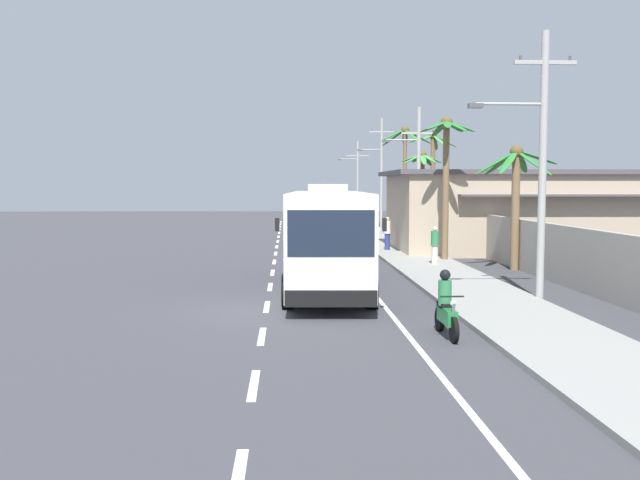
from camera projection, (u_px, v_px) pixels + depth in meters
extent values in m
plane|color=#3A3A3F|center=(266.00, 310.00, 20.28)|extent=(160.00, 160.00, 0.00)
cube|color=gray|center=(429.00, 267.00, 30.55)|extent=(3.20, 90.00, 0.14)
cube|color=white|center=(238.00, 480.00, 8.54)|extent=(0.16, 2.00, 0.01)
cube|color=white|center=(254.00, 385.00, 12.63)|extent=(0.16, 2.00, 0.01)
cube|color=white|center=(262.00, 336.00, 16.73)|extent=(0.16, 2.00, 0.01)
cube|color=white|center=(267.00, 307.00, 20.82)|extent=(0.16, 2.00, 0.01)
cube|color=white|center=(270.00, 287.00, 24.91)|extent=(0.16, 2.00, 0.01)
cube|color=white|center=(273.00, 273.00, 29.00)|extent=(0.16, 2.00, 0.01)
cube|color=white|center=(274.00, 262.00, 33.09)|extent=(0.16, 2.00, 0.01)
cube|color=white|center=(276.00, 253.00, 37.18)|extent=(0.16, 2.00, 0.01)
cube|color=white|center=(277.00, 247.00, 41.28)|extent=(0.16, 2.00, 0.01)
cube|color=white|center=(278.00, 241.00, 45.37)|extent=(0.16, 2.00, 0.01)
cube|color=white|center=(279.00, 237.00, 49.46)|extent=(0.16, 2.00, 0.01)
cube|color=white|center=(279.00, 233.00, 53.55)|extent=(0.16, 2.00, 0.01)
cube|color=white|center=(280.00, 229.00, 57.64)|extent=(0.16, 2.00, 0.01)
cube|color=white|center=(280.00, 227.00, 61.73)|extent=(0.16, 2.00, 0.01)
cube|color=white|center=(281.00, 224.00, 65.82)|extent=(0.16, 2.00, 0.01)
cube|color=white|center=(281.00, 222.00, 69.92)|extent=(0.16, 2.00, 0.01)
cube|color=white|center=(345.00, 257.00, 35.38)|extent=(0.14, 70.00, 0.01)
cube|color=#9E998E|center=(489.00, 237.00, 34.63)|extent=(0.24, 60.00, 2.17)
cube|color=white|center=(328.00, 235.00, 24.45)|extent=(3.04, 11.85, 2.98)
cube|color=#192333|center=(328.00, 220.00, 24.61)|extent=(3.03, 10.91, 0.95)
cube|color=#192333|center=(331.00, 233.00, 18.60)|extent=(2.32, 0.20, 1.25)
cube|color=blue|center=(328.00, 254.00, 24.50)|extent=(3.07, 11.61, 0.54)
cube|color=black|center=(331.00, 299.00, 18.65)|extent=(2.48, 0.27, 0.44)
cube|color=#B7B7B7|center=(327.00, 188.00, 25.79)|extent=(1.50, 2.64, 0.28)
cube|color=black|center=(384.00, 225.00, 18.80)|extent=(0.12, 0.09, 0.36)
cube|color=black|center=(277.00, 225.00, 18.79)|extent=(0.12, 0.09, 0.36)
cylinder|color=black|center=(372.00, 291.00, 20.46)|extent=(0.37, 1.05, 1.04)
cylinder|color=black|center=(288.00, 291.00, 20.46)|extent=(0.37, 1.05, 1.04)
cylinder|color=black|center=(358.00, 263.00, 28.07)|extent=(0.37, 1.05, 1.04)
cylinder|color=black|center=(296.00, 263.00, 28.07)|extent=(0.37, 1.05, 1.04)
cylinder|color=black|center=(370.00, 256.00, 32.96)|extent=(0.10, 0.60, 0.60)
cylinder|color=black|center=(367.00, 253.00, 34.31)|extent=(0.12, 0.60, 0.60)
cube|color=#1E7F38|center=(369.00, 250.00, 33.57)|extent=(0.24, 1.10, 0.36)
cube|color=black|center=(368.00, 245.00, 33.85)|extent=(0.24, 0.60, 0.12)
cylinder|color=gray|center=(370.00, 249.00, 33.05)|extent=(0.06, 0.32, 0.67)
cylinder|color=black|center=(370.00, 240.00, 33.12)|extent=(0.56, 0.04, 0.04)
sphere|color=#EAEACC|center=(370.00, 243.00, 33.01)|extent=(0.14, 0.14, 0.14)
cylinder|color=red|center=(368.00, 239.00, 33.78)|extent=(0.32, 0.32, 0.63)
sphere|color=white|center=(368.00, 230.00, 33.74)|extent=(0.26, 0.26, 0.26)
cylinder|color=black|center=(454.00, 330.00, 15.99)|extent=(0.11, 0.60, 0.60)
cylinder|color=black|center=(440.00, 319.00, 17.34)|extent=(0.13, 0.60, 0.60)
cube|color=#1E7F38|center=(447.00, 316.00, 16.60)|extent=(0.27, 1.11, 0.36)
cube|color=black|center=(444.00, 305.00, 16.88)|extent=(0.25, 0.61, 0.12)
cylinder|color=gray|center=(453.00, 316.00, 16.08)|extent=(0.07, 0.32, 0.67)
cylinder|color=black|center=(452.00, 297.00, 16.15)|extent=(0.56, 0.05, 0.04)
sphere|color=#EAEACC|center=(453.00, 303.00, 16.04)|extent=(0.14, 0.14, 0.14)
cylinder|color=#2D7A47|center=(445.00, 293.00, 16.81)|extent=(0.32, 0.32, 0.61)
sphere|color=black|center=(445.00, 275.00, 16.77)|extent=(0.26, 0.26, 0.26)
cylinder|color=beige|center=(435.00, 255.00, 31.00)|extent=(0.28, 0.28, 0.81)
cylinder|color=#2D7A47|center=(435.00, 238.00, 30.94)|extent=(0.36, 0.36, 0.64)
sphere|color=beige|center=(435.00, 229.00, 30.91)|extent=(0.22, 0.22, 0.22)
cylinder|color=#2D7A47|center=(409.00, 240.00, 39.99)|extent=(0.28, 0.28, 0.77)
cylinder|color=red|center=(410.00, 228.00, 39.93)|extent=(0.36, 0.36, 0.61)
sphere|color=#9E704C|center=(410.00, 220.00, 39.90)|extent=(0.23, 0.23, 0.23)
cylinder|color=navy|center=(387.00, 242.00, 37.81)|extent=(0.28, 0.28, 0.88)
cylinder|color=beige|center=(387.00, 227.00, 37.75)|extent=(0.36, 0.36, 0.70)
sphere|color=tan|center=(387.00, 219.00, 37.72)|extent=(0.22, 0.22, 0.22)
cylinder|color=#9E9E99|center=(543.00, 168.00, 21.51)|extent=(0.24, 0.24, 8.28)
cube|color=#9E9E99|center=(545.00, 62.00, 21.27)|extent=(1.92, 0.12, 0.12)
cylinder|color=#4C4742|center=(520.00, 58.00, 21.22)|extent=(0.08, 0.08, 0.16)
cylinder|color=#4C4742|center=(570.00, 59.00, 21.30)|extent=(0.08, 0.08, 0.16)
cylinder|color=#9E9E99|center=(510.00, 104.00, 21.32)|extent=(2.12, 0.09, 0.09)
cube|color=#4C4C51|center=(476.00, 106.00, 21.27)|extent=(0.44, 0.24, 0.14)
cylinder|color=#9E9E99|center=(418.00, 177.00, 41.08)|extent=(0.24, 0.24, 8.16)
cube|color=#9E9E99|center=(419.00, 133.00, 40.89)|extent=(2.05, 0.12, 0.12)
cylinder|color=#4C4742|center=(405.00, 131.00, 40.84)|extent=(0.08, 0.08, 0.16)
cylinder|color=#4C4742|center=(433.00, 131.00, 40.91)|extent=(0.08, 0.08, 0.16)
cylinder|color=#9E9E99|center=(402.00, 140.00, 40.87)|extent=(1.92, 0.09, 0.09)
cube|color=#4C4C51|center=(386.00, 141.00, 40.83)|extent=(0.44, 0.24, 0.14)
cylinder|color=#9E9E99|center=(381.00, 173.00, 60.63)|extent=(0.24, 0.24, 9.41)
cube|color=#9E9E99|center=(382.00, 132.00, 60.36)|extent=(2.09, 0.12, 0.12)
cylinder|color=#4C4742|center=(372.00, 130.00, 60.31)|extent=(0.08, 0.08, 0.16)
cylinder|color=#4C4742|center=(391.00, 130.00, 60.39)|extent=(0.08, 0.08, 0.16)
cylinder|color=#9E9E99|center=(371.00, 150.00, 60.43)|extent=(1.88, 0.09, 0.09)
cube|color=#4C4C51|center=(360.00, 150.00, 60.39)|extent=(0.44, 0.24, 0.14)
cylinder|color=#9E9E99|center=(358.00, 179.00, 80.23)|extent=(0.24, 0.24, 8.69)
cube|color=#9E9E99|center=(358.00, 155.00, 80.02)|extent=(2.52, 0.12, 0.12)
cylinder|color=#4C4742|center=(349.00, 154.00, 79.96)|extent=(0.08, 0.08, 0.16)
cylinder|color=#4C4742|center=(366.00, 154.00, 80.06)|extent=(0.08, 0.08, 0.16)
cylinder|color=#9E9E99|center=(349.00, 159.00, 80.00)|extent=(2.05, 0.09, 0.09)
cube|color=#4C4C51|center=(340.00, 160.00, 79.96)|extent=(0.44, 0.24, 0.14)
cylinder|color=brown|center=(446.00, 193.00, 32.71)|extent=(0.30, 0.30, 6.47)
ellipsoid|color=#28702D|center=(461.00, 127.00, 32.47)|extent=(1.37, 0.42, 0.59)
ellipsoid|color=#28702D|center=(455.00, 127.00, 32.94)|extent=(1.25, 1.20, 0.53)
ellipsoid|color=#28702D|center=(439.00, 129.00, 33.06)|extent=(0.77, 1.36, 0.71)
ellipsoid|color=#28702D|center=(433.00, 127.00, 32.82)|extent=(1.33, 1.07, 0.56)
ellipsoid|color=#28702D|center=(437.00, 125.00, 32.05)|extent=(1.32, 1.10, 0.54)
ellipsoid|color=#28702D|center=(447.00, 124.00, 31.80)|extent=(0.59, 1.42, 0.52)
ellipsoid|color=#28702D|center=(457.00, 126.00, 31.95)|extent=(1.04, 1.32, 0.65)
sphere|color=brown|center=(447.00, 122.00, 32.45)|extent=(0.56, 0.56, 0.56)
cylinder|color=brown|center=(422.00, 199.00, 44.71)|extent=(0.33, 0.33, 5.50)
ellipsoid|color=#3D893D|center=(432.00, 159.00, 44.60)|extent=(1.36, 0.47, 0.67)
ellipsoid|color=#3D893D|center=(427.00, 160.00, 45.01)|extent=(1.08, 1.22, 0.80)
ellipsoid|color=#3D893D|center=(417.00, 158.00, 45.13)|extent=(0.75, 1.41, 0.60)
ellipsoid|color=#3D893D|center=(412.00, 158.00, 44.70)|extent=(1.41, 0.80, 0.58)
ellipsoid|color=#3D893D|center=(413.00, 159.00, 44.28)|extent=(1.37, 0.77, 0.70)
ellipsoid|color=#3D893D|center=(423.00, 159.00, 43.91)|extent=(0.45, 1.30, 0.80)
ellipsoid|color=#3D893D|center=(429.00, 158.00, 43.96)|extent=(0.96, 1.35, 0.66)
sphere|color=brown|center=(422.00, 155.00, 44.50)|extent=(0.56, 0.56, 0.56)
cylinder|color=brown|center=(515.00, 212.00, 29.69)|extent=(0.35, 0.35, 4.96)
ellipsoid|color=#28702D|center=(537.00, 158.00, 29.75)|extent=(2.03, 0.74, 0.67)
ellipsoid|color=#28702D|center=(521.00, 162.00, 30.33)|extent=(1.29, 1.80, 1.00)
ellipsoid|color=#28702D|center=(500.00, 163.00, 30.28)|extent=(1.23, 1.78, 1.10)
ellipsoid|color=#28702D|center=(496.00, 163.00, 29.45)|extent=(1.84, 0.42, 1.11)
ellipsoid|color=#28702D|center=(508.00, 162.00, 28.81)|extent=(1.44, 1.66, 1.10)
ellipsoid|color=#28702D|center=(534.00, 163.00, 28.83)|extent=(1.31, 1.71, 1.15)
sphere|color=brown|center=(517.00, 152.00, 29.49)|extent=(0.56, 0.56, 0.56)
cylinder|color=brown|center=(405.00, 185.00, 47.37)|extent=(0.26, 0.26, 7.27)
ellipsoid|color=#28702D|center=(418.00, 137.00, 47.21)|extent=(1.86, 0.47, 1.05)
ellipsoid|color=#28702D|center=(405.00, 138.00, 47.99)|extent=(0.63, 1.85, 1.10)
ellipsoid|color=#28702D|center=(394.00, 138.00, 47.57)|extent=(1.68, 1.31, 1.15)
ellipsoid|color=#28702D|center=(394.00, 135.00, 46.68)|extent=(1.89, 1.14, 0.88)
ellipsoid|color=#28702D|center=(412.00, 135.00, 46.29)|extent=(0.96, 1.87, 1.02)
sphere|color=brown|center=(405.00, 130.00, 47.09)|extent=(0.56, 0.56, 0.56)
cylinder|color=brown|center=(433.00, 186.00, 50.16)|extent=(0.34, 0.34, 7.09)
ellipsoid|color=#3D893D|center=(445.00, 141.00, 49.97)|extent=(1.78, 0.40, 0.95)
ellipsoid|color=#3D893D|center=(435.00, 143.00, 50.70)|extent=(0.93, 1.73, 1.08)
ellipsoid|color=#3D893D|center=(421.00, 139.00, 50.29)|extent=(1.84, 1.18, 0.60)
ellipsoid|color=#3D893D|center=(424.00, 139.00, 49.39)|extent=(1.77, 1.28, 0.72)
ellipsoid|color=#3D893D|center=(440.00, 141.00, 49.15)|extent=(0.98, 1.76, 1.00)
sphere|color=brown|center=(433.00, 136.00, 49.89)|extent=(0.56, 0.56, 0.56)
cube|color=tan|center=(540.00, 213.00, 38.77)|extent=(15.97, 7.93, 4.16)
cube|color=#4C474C|center=(541.00, 173.00, 38.60)|extent=(16.93, 8.40, 0.24)
cube|color=#4C474C|center=(572.00, 195.00, 34.39)|extent=(11.18, 0.80, 0.10)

